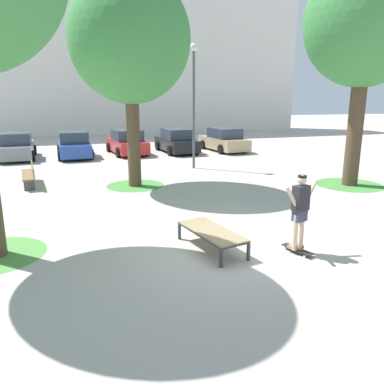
{
  "coord_description": "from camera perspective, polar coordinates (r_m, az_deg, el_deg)",
  "views": [
    {
      "loc": [
        -3.32,
        -7.61,
        3.39
      ],
      "look_at": [
        -0.47,
        1.52,
        1.0
      ],
      "focal_mm": 35.33,
      "sensor_mm": 36.0,
      "label": 1
    }
  ],
  "objects": [
    {
      "name": "park_bench",
      "position": [
        16.33,
        -23.34,
        2.49
      ],
      "size": [
        0.73,
        2.44,
        0.83
      ],
      "color": "brown",
      "rests_on": "ground"
    },
    {
      "name": "grass_patch_mid_back",
      "position": [
        15.18,
        -8.56,
        0.98
      ],
      "size": [
        2.26,
        2.26,
        0.01
      ],
      "primitive_type": "cylinder",
      "color": "#47893D",
      "rests_on": "ground"
    },
    {
      "name": "skate_box",
      "position": [
        8.68,
        2.97,
        -6.06
      ],
      "size": [
        1.14,
        2.02,
        0.46
      ],
      "color": "#38383D",
      "rests_on": "ground"
    },
    {
      "name": "skater",
      "position": [
        8.59,
        16.01,
        -2.19
      ],
      "size": [
        0.98,
        0.39,
        1.69
      ],
      "color": "beige",
      "rests_on": "skateboard"
    },
    {
      "name": "car_black",
      "position": [
        24.22,
        -2.35,
        7.63
      ],
      "size": [
        2.14,
        4.31,
        1.5
      ],
      "color": "black",
      "rests_on": "ground"
    },
    {
      "name": "tree_mid_back",
      "position": [
        14.93,
        -9.37,
        21.76
      ],
      "size": [
        4.43,
        4.43,
        7.81
      ],
      "color": "brown",
      "rests_on": "ground"
    },
    {
      "name": "tree_near_right",
      "position": [
        16.27,
        24.79,
        22.17
      ],
      "size": [
        4.45,
        4.45,
        8.43
      ],
      "color": "brown",
      "rests_on": "ground"
    },
    {
      "name": "grass_patch_near_right",
      "position": [
        16.41,
        22.65,
        1.03
      ],
      "size": [
        2.66,
        2.66,
        0.01
      ],
      "primitive_type": "cylinder",
      "color": "#47893D",
      "rests_on": "ground"
    },
    {
      "name": "light_post",
      "position": [
        18.49,
        0.27,
        15.39
      ],
      "size": [
        0.36,
        0.36,
        5.83
      ],
      "color": "#4C4C51",
      "rests_on": "ground"
    },
    {
      "name": "ground_plane",
      "position": [
        8.97,
        5.83,
        -8.26
      ],
      "size": [
        120.0,
        120.0,
        0.0
      ],
      "primitive_type": "plane",
      "color": "#B2AA9E"
    },
    {
      "name": "skateboard",
      "position": [
        8.91,
        15.58,
        -8.35
      ],
      "size": [
        0.42,
        0.82,
        0.09
      ],
      "color": "black",
      "rests_on": "ground"
    },
    {
      "name": "car_grey",
      "position": [
        23.72,
        -24.94,
        6.21
      ],
      "size": [
        2.07,
        4.28,
        1.5
      ],
      "color": "slate",
      "rests_on": "ground"
    },
    {
      "name": "car_blue",
      "position": [
        23.33,
        -17.36,
        6.76
      ],
      "size": [
        2.05,
        4.27,
        1.5
      ],
      "color": "#28479E",
      "rests_on": "ground"
    },
    {
      "name": "car_red",
      "position": [
        23.85,
        -9.8,
        7.34
      ],
      "size": [
        2.29,
        4.38,
        1.5
      ],
      "color": "red",
      "rests_on": "ground"
    },
    {
      "name": "building_facade",
      "position": [
        38.76,
        -10.41,
        20.18
      ],
      "size": [
        34.84,
        4.0,
        15.36
      ],
      "primitive_type": "cube",
      "color": "silver",
      "rests_on": "ground"
    },
    {
      "name": "car_tan",
      "position": [
        24.96,
        4.81,
        7.78
      ],
      "size": [
        2.27,
        4.36,
        1.5
      ],
      "color": "tan",
      "rests_on": "ground"
    }
  ]
}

